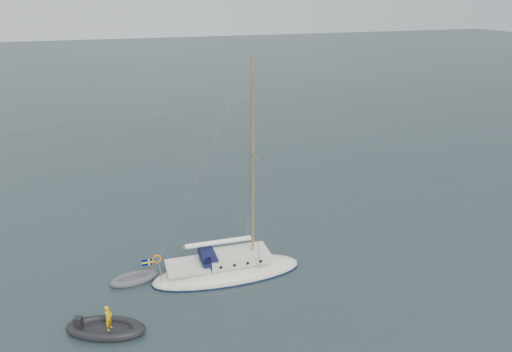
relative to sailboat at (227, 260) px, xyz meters
name	(u,v)px	position (x,y,z in m)	size (l,w,h in m)	color
ground	(248,253)	(1.81, 1.90, -0.92)	(300.00, 300.00, 0.00)	black
sailboat	(227,260)	(0.00, 0.00, 0.00)	(8.56, 2.57, 12.19)	white
dinghy	(134,279)	(-4.89, 1.00, -0.76)	(2.52, 1.14, 0.36)	#535258
rib	(105,328)	(-6.54, -2.88, -0.70)	(3.68, 1.67, 1.41)	black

